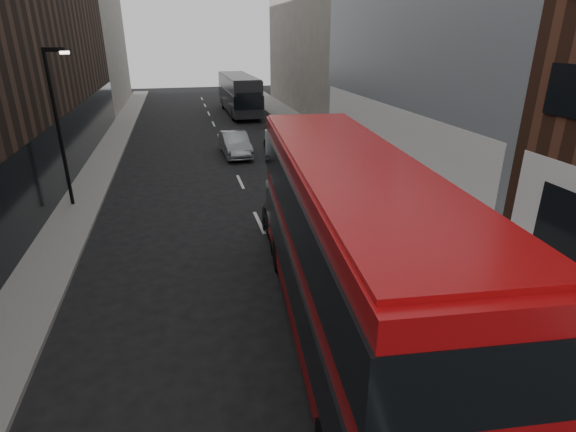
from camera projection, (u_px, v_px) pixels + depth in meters
sidewalk_right at (338, 152)px, 31.14m from camera, size 3.00×80.00×0.15m
sidewalk_left at (101, 166)px, 27.79m from camera, size 2.00×80.00×0.15m
building_victorian at (316, 13)px, 45.51m from camera, size 6.50×24.00×21.00m
building_left_mid at (38, 45)px, 28.94m from camera, size 5.00×24.00×14.00m
building_left_far at (93, 46)px, 48.96m from camera, size 5.00×20.00×13.00m
street_lamp at (59, 119)px, 19.90m from camera, size 1.06×0.22×7.00m
red_bus at (347, 243)px, 11.21m from camera, size 4.13×12.68×5.04m
grey_bus at (239, 93)px, 45.75m from camera, size 3.04×11.98×3.84m
car_a at (286, 224)px, 17.74m from camera, size 1.82×4.10×1.37m
car_b at (235, 144)px, 30.27m from camera, size 1.83×4.81×1.57m
car_c at (285, 144)px, 30.19m from camera, size 2.32×5.40×1.55m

